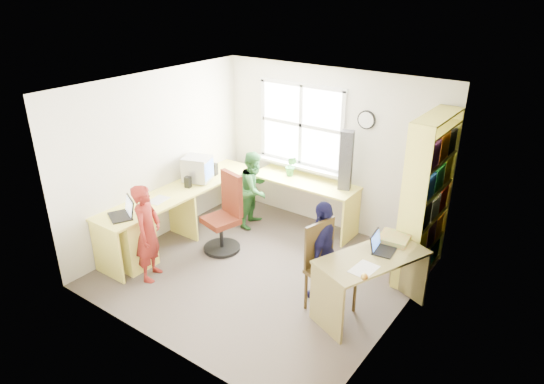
# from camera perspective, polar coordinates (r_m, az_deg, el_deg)

# --- Properties ---
(room) EXTENTS (3.64, 3.44, 2.44)m
(room) POSITION_cam_1_polar(r_m,az_deg,el_deg) (5.90, -0.78, 0.97)
(room) COLOR #4C423B
(room) RESTS_ON ground
(l_desk) EXTENTS (2.38, 2.95, 0.75)m
(l_desk) POSITION_cam_1_polar(r_m,az_deg,el_deg) (6.78, -11.69, -3.45)
(l_desk) COLOR #FFF366
(l_desk) RESTS_ON ground
(right_desk) EXTENTS (1.02, 1.40, 0.73)m
(right_desk) POSITION_cam_1_polar(r_m,az_deg,el_deg) (5.55, 11.59, -9.20)
(right_desk) COLOR olive
(right_desk) RESTS_ON ground
(bookshelf) EXTENTS (0.30, 1.02, 2.10)m
(bookshelf) POSITION_cam_1_polar(r_m,az_deg,el_deg) (6.21, 17.68, -1.18)
(bookshelf) COLOR #FFF366
(bookshelf) RESTS_ON ground
(swivel_chair) EXTENTS (0.63, 0.63, 1.11)m
(swivel_chair) POSITION_cam_1_polar(r_m,az_deg,el_deg) (6.73, -5.51, -3.03)
(swivel_chair) COLOR black
(swivel_chair) RESTS_ON ground
(wooden_chair) EXTENTS (0.56, 0.56, 1.06)m
(wooden_chair) POSITION_cam_1_polar(r_m,az_deg,el_deg) (5.53, 6.43, -8.45)
(wooden_chair) COLOR #3F2F15
(wooden_chair) RESTS_ON ground
(crt_monitor) EXTENTS (0.47, 0.45, 0.37)m
(crt_monitor) POSITION_cam_1_polar(r_m,az_deg,el_deg) (7.21, -8.77, 2.71)
(crt_monitor) COLOR #A9A9AE
(crt_monitor) RESTS_ON l_desk
(laptop_left) EXTENTS (0.43, 0.41, 0.24)m
(laptop_left) POSITION_cam_1_polar(r_m,az_deg,el_deg) (6.40, -17.03, -2.29)
(laptop_left) COLOR black
(laptop_left) RESTS_ON l_desk
(laptop_right) EXTENTS (0.28, 0.33, 0.21)m
(laptop_right) POSITION_cam_1_polar(r_m,az_deg,el_deg) (5.55, 12.69, -6.26)
(laptop_right) COLOR black
(laptop_right) RESTS_ON right_desk
(speaker_a) EXTENTS (0.10, 0.10, 0.16)m
(speaker_a) POSITION_cam_1_polar(r_m,az_deg,el_deg) (7.05, -9.86, 1.16)
(speaker_a) COLOR black
(speaker_a) RESTS_ON l_desk
(speaker_b) EXTENTS (0.11, 0.11, 0.18)m
(speaker_b) POSITION_cam_1_polar(r_m,az_deg,el_deg) (7.44, -6.82, 2.67)
(speaker_b) COLOR black
(speaker_b) RESTS_ON l_desk
(cd_tower) EXTENTS (0.21, 0.19, 0.85)m
(cd_tower) POSITION_cam_1_polar(r_m,az_deg,el_deg) (6.86, 8.71, 3.69)
(cd_tower) COLOR black
(cd_tower) RESTS_ON l_desk
(game_box) EXTENTS (0.36, 0.36, 0.07)m
(game_box) POSITION_cam_1_polar(r_m,az_deg,el_deg) (5.78, 14.20, -5.31)
(game_box) COLOR red
(game_box) RESTS_ON right_desk
(paper_a) EXTENTS (0.25, 0.32, 0.00)m
(paper_a) POSITION_cam_1_polar(r_m,az_deg,el_deg) (6.75, -13.24, -0.92)
(paper_a) COLOR silver
(paper_a) RESTS_ON l_desk
(paper_b) EXTENTS (0.25, 0.33, 0.00)m
(paper_b) POSITION_cam_1_polar(r_m,az_deg,el_deg) (5.20, 10.77, -8.91)
(paper_b) COLOR silver
(paper_b) RESTS_ON right_desk
(potted_plant) EXTENTS (0.21, 0.18, 0.32)m
(potted_plant) POSITION_cam_1_polar(r_m,az_deg,el_deg) (7.33, 2.26, 3.06)
(potted_plant) COLOR #30783A
(potted_plant) RESTS_ON l_desk
(person_red) EXTENTS (0.47, 0.55, 1.27)m
(person_red) POSITION_cam_1_polar(r_m,az_deg,el_deg) (6.19, -14.40, -4.66)
(person_red) COLOR maroon
(person_red) RESTS_ON ground
(person_green) EXTENTS (0.54, 0.64, 1.18)m
(person_green) POSITION_cam_1_polar(r_m,az_deg,el_deg) (7.33, -2.07, 0.36)
(person_green) COLOR #2B6D2E
(person_green) RESTS_ON ground
(person_navy) EXTENTS (0.48, 0.78, 1.23)m
(person_navy) POSITION_cam_1_polar(r_m,az_deg,el_deg) (5.71, 6.01, -6.75)
(person_navy) COLOR #121238
(person_navy) RESTS_ON ground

